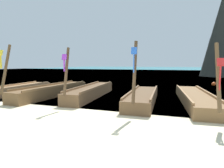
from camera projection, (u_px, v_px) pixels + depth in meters
ground at (67, 127)px, 5.84m from camera, size 120.00×120.00×0.00m
sea_water at (167, 70)px, 64.40m from camera, size 120.00×120.00×0.00m
longtail_boat_orange_ribbon at (19, 89)px, 12.73m from camera, size 1.49×5.88×2.37m
longtail_boat_yellow_ribbon at (53, 91)px, 11.46m from camera, size 1.41×6.47×2.86m
longtail_boat_violet_ribbon at (91, 92)px, 11.17m from camera, size 1.48×6.27×2.69m
longtail_boat_blue_ribbon at (143, 97)px, 9.46m from camera, size 1.46×5.56×2.82m
longtail_boat_red_ribbon at (195, 98)px, 9.29m from camera, size 1.84×7.10×2.66m
mooring_buoy_near at (214, 84)px, 16.56m from camera, size 0.37×0.37×0.37m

